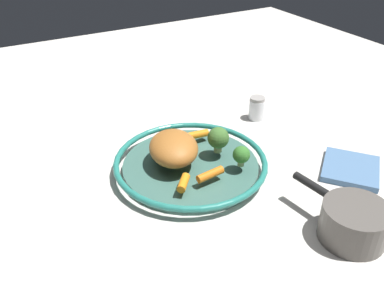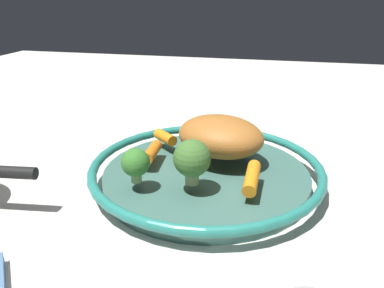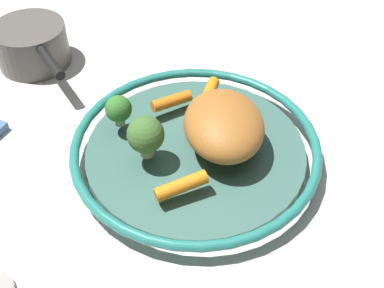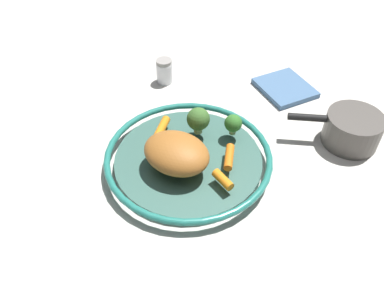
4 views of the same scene
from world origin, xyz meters
name	(u,v)px [view 4 (image 4 of 4)]	position (x,y,z in m)	size (l,w,h in m)	color
ground_plane	(188,165)	(0.00, 0.00, 0.00)	(2.27, 2.27, 0.00)	beige
serving_bowl	(188,159)	(0.00, 0.00, 0.02)	(0.35, 0.35, 0.04)	#3D665B
roast_chicken_piece	(176,153)	(-0.03, 0.01, 0.07)	(0.14, 0.11, 0.06)	#A76429
baby_carrot_back	(162,128)	(0.05, 0.07, 0.04)	(0.02, 0.02, 0.07)	orange
baby_carrot_right	(223,180)	(-0.06, -0.08, 0.04)	(0.02, 0.02, 0.05)	orange
baby_carrot_center	(229,156)	(0.00, -0.08, 0.04)	(0.02, 0.02, 0.06)	orange
broccoli_floret_edge	(198,119)	(0.07, -0.01, 0.07)	(0.05, 0.05, 0.06)	tan
broccoli_floret_small	(233,124)	(0.08, -0.08, 0.06)	(0.04, 0.04, 0.05)	#99A766
salt_shaker	(165,71)	(0.29, 0.13, 0.03)	(0.04, 0.04, 0.07)	white
saucepan	(351,129)	(0.15, -0.33, 0.04)	(0.12, 0.20, 0.07)	#56514C
dish_towel	(285,88)	(0.32, -0.18, 0.01)	(0.13, 0.12, 0.01)	#4C7099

